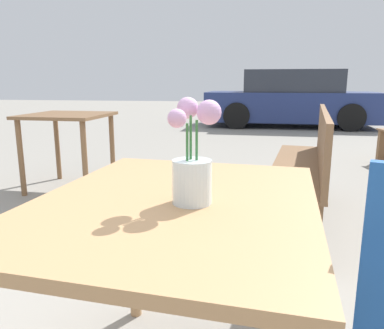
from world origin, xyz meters
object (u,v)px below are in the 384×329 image
(flower_vase, at_px, (193,168))
(parked_car, at_px, (291,100))
(bench_near, at_px, (309,163))
(table_front, at_px, (177,229))
(table_back, at_px, (68,127))

(flower_vase, distance_m, parked_car, 8.47)
(parked_car, bearing_deg, flower_vase, -97.42)
(flower_vase, bearing_deg, bench_near, 72.06)
(flower_vase, relative_size, parked_car, 0.07)
(table_front, xyz_separation_m, flower_vase, (0.05, -0.04, 0.20))
(table_back, bearing_deg, bench_near, -16.40)
(table_front, relative_size, table_back, 1.36)
(table_front, distance_m, parked_car, 8.44)
(flower_vase, bearing_deg, table_front, 143.21)
(table_front, height_order, bench_near, bench_near)
(flower_vase, xyz_separation_m, parked_car, (1.09, 8.40, -0.19))
(table_front, relative_size, flower_vase, 3.69)
(table_front, bearing_deg, bench_near, 70.14)
(bench_near, bearing_deg, flower_vase, -107.94)
(flower_vase, height_order, parked_car, parked_car)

